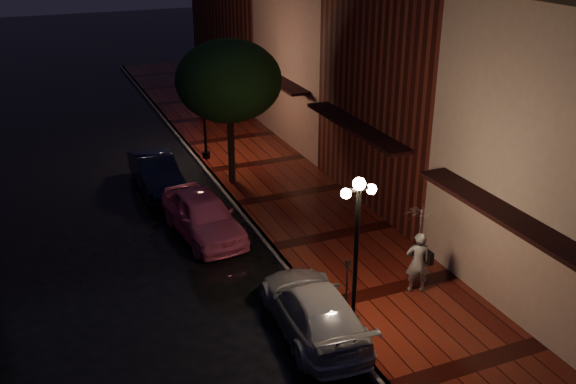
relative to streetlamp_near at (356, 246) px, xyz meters
name	(u,v)px	position (x,y,z in m)	size (l,w,h in m)	color
ground	(272,251)	(-0.35, 5.00, -2.60)	(120.00, 120.00, 0.00)	black
sidewalk	(333,237)	(1.90, 5.00, -2.53)	(4.50, 60.00, 0.15)	#420F0B
curb	(272,249)	(-0.35, 5.00, -2.53)	(0.25, 60.00, 0.15)	#595451
storefront_mid	(430,57)	(6.65, 7.00, 2.90)	(5.00, 8.00, 11.00)	#511914
storefront_far	(331,46)	(6.65, 15.00, 1.90)	(5.00, 8.00, 9.00)	#8C5951
storefront_extra	(258,9)	(6.65, 25.00, 2.40)	(5.00, 12.00, 10.00)	#511914
streetlamp_near	(356,246)	(0.00, 0.00, 0.00)	(0.96, 0.36, 4.31)	black
streetlamp_far	(204,105)	(0.00, 14.00, 0.00)	(0.96, 0.36, 4.31)	black
street_tree	(229,83)	(0.26, 10.99, 1.64)	(4.16, 4.16, 5.80)	black
pink_car	(203,215)	(-2.11, 6.99, -1.83)	(1.82, 4.53, 1.54)	#DE5B87
navy_car	(156,172)	(-2.73, 11.71, -1.89)	(1.50, 4.31, 1.42)	black
silver_car	(313,309)	(-0.95, 0.45, -1.91)	(1.93, 4.74, 1.38)	#A8A7AF
woman_with_umbrella	(420,238)	(2.56, 0.90, -0.71)	(1.09, 1.11, 2.63)	silver
parking_meter	(347,277)	(0.39, 1.11, -1.62)	(0.15, 0.13, 1.37)	black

